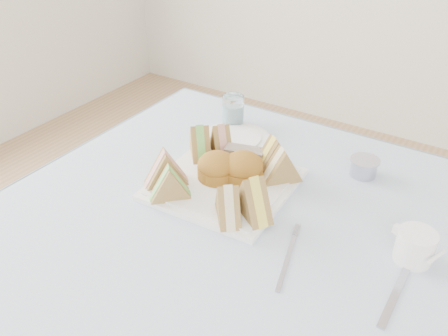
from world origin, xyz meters
The scene contains 19 objects.
tablecloth centered at (0.00, 0.00, 0.74)m, with size 1.02×1.02×0.01m, color silver.
serving_plate centered at (-0.09, 0.10, 0.75)m, with size 0.30×0.30×0.01m, color white.
sandwich_fl_a centered at (-0.19, 0.02, 0.80)m, with size 0.10×0.05×0.09m, color olive, non-canonical shape.
sandwich_fl_b centered at (-0.15, -0.02, 0.80)m, with size 0.09×0.04×0.08m, color olive, non-canonical shape.
sandwich_fr_a centered at (0.03, 0.03, 0.80)m, with size 0.10×0.05×0.09m, color olive, non-canonical shape.
sandwich_fr_b centered at (-0.01, -0.01, 0.80)m, with size 0.09×0.04×0.08m, color olive, non-canonical shape.
sandwich_bl_a centered at (-0.20, 0.16, 0.80)m, with size 0.10×0.05×0.09m, color olive, non-canonical shape.
sandwich_bl_b centered at (-0.16, 0.20, 0.80)m, with size 0.09×0.04×0.08m, color olive, non-canonical shape.
sandwich_br_a centered at (0.02, 0.17, 0.80)m, with size 0.10×0.05×0.09m, color olive, non-canonical shape.
sandwich_br_b centered at (-0.02, 0.21, 0.80)m, with size 0.10×0.04×0.09m, color olive, non-canonical shape.
scone_left centered at (-0.11, 0.10, 0.79)m, with size 0.09×0.09×0.06m, color olive.
scone_right centered at (-0.06, 0.13, 0.79)m, with size 0.09×0.09×0.06m, color olive.
pastry_slice centered at (-0.09, 0.19, 0.78)m, with size 0.09×0.04×0.04m, color beige.
side_plate centered at (-0.17, 0.29, 0.75)m, with size 0.20×0.20×0.01m, color white.
water_glass centered at (-0.23, 0.37, 0.79)m, with size 0.06×0.06×0.09m, color white.
tea_strainer centered at (0.17, 0.32, 0.77)m, with size 0.07×0.07×0.04m, color #ABA9BE.
knife centered at (0.34, -0.02, 0.75)m, with size 0.01×0.18×0.00m, color #ABA9BE.
fork centered at (0.15, -0.05, 0.75)m, with size 0.01×0.16×0.00m, color #ABA9BE.
creamer_jug centered at (0.34, 0.08, 0.78)m, with size 0.07×0.07×0.06m, color white.
Camera 1 is at (0.40, -0.67, 1.38)m, focal length 38.00 mm.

